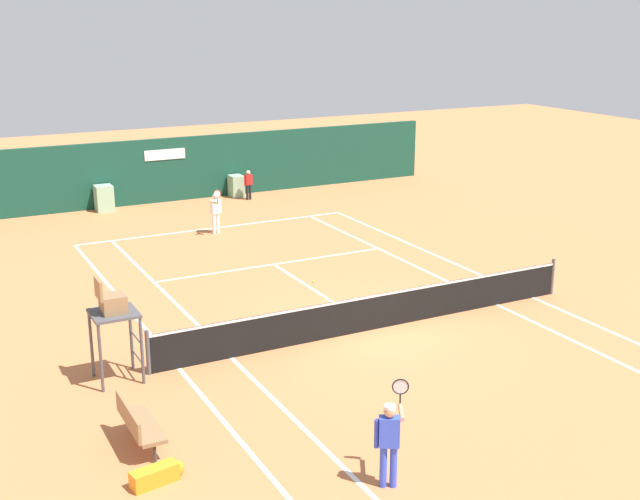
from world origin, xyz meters
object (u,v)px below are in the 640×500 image
object	(u,v)px
player_on_baseline	(216,210)
tennis_ball_mid_court	(314,281)
ball_kid_right_post	(248,183)
tennis_ball_by_sideline	(146,273)
umpire_chair	(113,312)
player_bench	(138,422)
player_near_side	(389,437)
equipment_bag	(160,474)

from	to	relation	value
player_on_baseline	tennis_ball_mid_court	world-z (taller)	player_on_baseline
ball_kid_right_post	tennis_ball_by_sideline	distance (m)	10.90
ball_kid_right_post	tennis_ball_mid_court	size ratio (longest dim) A/B	19.11
umpire_chair	player_bench	bearing A→B (deg)	-7.00
ball_kid_right_post	tennis_ball_by_sideline	bearing A→B (deg)	40.19
player_on_baseline	player_near_side	size ratio (longest dim) A/B	0.98
ball_kid_right_post	player_on_baseline	bearing A→B (deg)	45.34
player_on_baseline	player_near_side	bearing A→B (deg)	68.86
player_bench	tennis_ball_mid_court	xyz separation A→B (m)	(7.40, 7.22, -0.48)
umpire_chair	ball_kid_right_post	size ratio (longest dim) A/B	1.86
ball_kid_right_post	tennis_ball_by_sideline	world-z (taller)	ball_kid_right_post
player_bench	ball_kid_right_post	distance (m)	21.25
equipment_bag	ball_kid_right_post	world-z (taller)	ball_kid_right_post
player_bench	player_near_side	world-z (taller)	player_near_side
player_bench	tennis_ball_mid_court	distance (m)	10.35
player_bench	equipment_bag	world-z (taller)	player_bench
player_on_baseline	ball_kid_right_post	distance (m)	5.74
tennis_ball_mid_court	player_bench	bearing A→B (deg)	-135.73
player_bench	player_near_side	size ratio (longest dim) A/B	0.89
tennis_ball_mid_court	tennis_ball_by_sideline	size ratio (longest dim) A/B	1.00
umpire_chair	ball_kid_right_post	distance (m)	18.39
tennis_ball_by_sideline	tennis_ball_mid_court	bearing A→B (deg)	-36.25
player_bench	equipment_bag	xyz separation A→B (m)	(-0.01, -1.37, -0.35)
equipment_bag	umpire_chair	bearing A→B (deg)	84.99
tennis_ball_mid_court	tennis_ball_by_sideline	bearing A→B (deg)	143.75
umpire_chair	tennis_ball_mid_court	size ratio (longest dim) A/B	35.59
player_near_side	tennis_ball_by_sideline	bearing A→B (deg)	120.03
umpire_chair	tennis_ball_by_sideline	bearing A→B (deg)	159.49
player_bench	player_near_side	bearing A→B (deg)	46.56
ball_kid_right_post	tennis_ball_mid_court	distance (m)	11.82
umpire_chair	tennis_ball_mid_court	xyz separation A→B (m)	(7.02, 4.10, -1.60)
umpire_chair	ball_kid_right_post	bearing A→B (deg)	148.16
player_on_baseline	ball_kid_right_post	xyz separation A→B (m)	(3.27, 4.72, -0.16)
player_on_baseline	tennis_ball_mid_court	size ratio (longest dim) A/B	25.89
equipment_bag	player_on_baseline	world-z (taller)	player_on_baseline
ball_kid_right_post	tennis_ball_mid_court	bearing A→B (deg)	67.01
tennis_ball_mid_court	equipment_bag	bearing A→B (deg)	-130.79
player_bench	tennis_ball_by_sideline	bearing A→B (deg)	163.37
equipment_bag	player_on_baseline	distance (m)	16.83
equipment_bag	tennis_ball_mid_court	distance (m)	11.35
tennis_ball_mid_court	tennis_ball_by_sideline	distance (m)	5.34
umpire_chair	ball_kid_right_post	xyz separation A→B (m)	(9.69, 15.60, -0.88)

